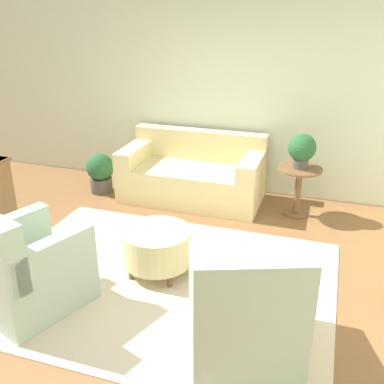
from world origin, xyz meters
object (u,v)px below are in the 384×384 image
at_px(potted_plant_floor, 100,172).
at_px(ottoman_table, 157,246).
at_px(potted_plant_on_side_table, 302,149).
at_px(armchair_right, 245,315).
at_px(armchair_left, 24,270).
at_px(side_table, 299,183).
at_px(couch, 193,176).

bearing_deg(potted_plant_floor, ottoman_table, -47.39).
xyz_separation_m(potted_plant_on_side_table, potted_plant_floor, (-2.73, -0.09, -0.57)).
bearing_deg(armchair_right, armchair_left, 180.00).
bearing_deg(armchair_left, potted_plant_on_side_table, 52.07).
relative_size(armchair_left, potted_plant_floor, 1.90).
bearing_deg(armchair_right, side_table, 87.30).
bearing_deg(side_table, couch, 175.92).
bearing_deg(side_table, potted_plant_floor, -178.03).
bearing_deg(potted_plant_floor, couch, 8.45).
xyz_separation_m(couch, potted_plant_floor, (-1.31, -0.20, -0.03)).
relative_size(armchair_right, potted_plant_floor, 1.90).
relative_size(armchair_right, potted_plant_on_side_table, 2.51).
height_order(armchair_left, ottoman_table, armchair_left).
bearing_deg(couch, armchair_left, -103.30).
bearing_deg(potted_plant_floor, potted_plant_on_side_table, 1.97).
distance_m(couch, armchair_right, 3.04).
height_order(couch, armchair_right, armchair_right).
distance_m(couch, side_table, 1.42).
bearing_deg(couch, ottoman_table, -82.77).
height_order(armchair_right, potted_plant_floor, armchair_right).
bearing_deg(side_table, armchair_left, -127.93).
bearing_deg(potted_plant_floor, armchair_right, -44.49).
relative_size(armchair_left, potted_plant_on_side_table, 2.51).
height_order(armchair_right, side_table, armchair_right).
bearing_deg(ottoman_table, armchair_right, -39.61).
bearing_deg(couch, side_table, -4.08).
relative_size(couch, armchair_right, 1.74).
bearing_deg(potted_plant_floor, side_table, 1.97).
distance_m(armchair_left, armchair_right, 1.94).
bearing_deg(potted_plant_on_side_table, armchair_left, -127.93).
xyz_separation_m(couch, side_table, (1.42, -0.10, 0.11)).
xyz_separation_m(armchair_left, ottoman_table, (0.89, 0.87, -0.08)).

